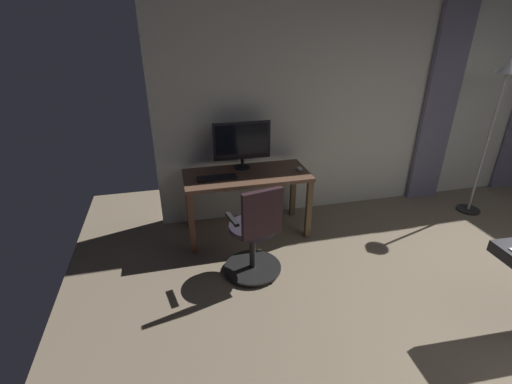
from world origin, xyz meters
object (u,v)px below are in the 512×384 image
Objects in this scene: office_chair at (255,235)px; floor_lamp at (500,100)px; computer_monitor at (242,142)px; computer_keyboard at (217,178)px; computer_mouse at (300,169)px; desk at (247,182)px.

floor_lamp is (-2.99, -0.60, 0.98)m from office_chair.
computer_monitor reaches higher than computer_keyboard.
computer_keyboard is 0.22× the size of floor_lamp.
computer_monitor is at bearing -7.16° from floor_lamp.
office_chair is at bearing 11.38° from floor_lamp.
office_chair is 1.51× the size of computer_monitor.
floor_lamp is at bearing 177.97° from computer_keyboard.
office_chair is at bearing 47.11° from computer_mouse.
computer_monitor is 0.34× the size of floor_lamp.
computer_monitor is at bearing 73.03° from office_chair.
computer_mouse is (-0.92, -0.02, 0.01)m from computer_keyboard.
computer_mouse is 0.05× the size of floor_lamp.
computer_mouse is (-0.59, 0.05, 0.12)m from desk.
desk is 1.42× the size of office_chair.
computer_keyboard is (0.32, 0.25, -0.29)m from computer_monitor.
office_chair is at bearing 85.00° from computer_monitor.
office_chair is 0.51× the size of floor_lamp.
computer_mouse is at bearing 35.14° from office_chair.
office_chair is 9.60× the size of computer_mouse.
desk is at bearing 71.31° from office_chair.
office_chair is 0.81m from computer_keyboard.
computer_mouse is at bearing 175.53° from desk.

